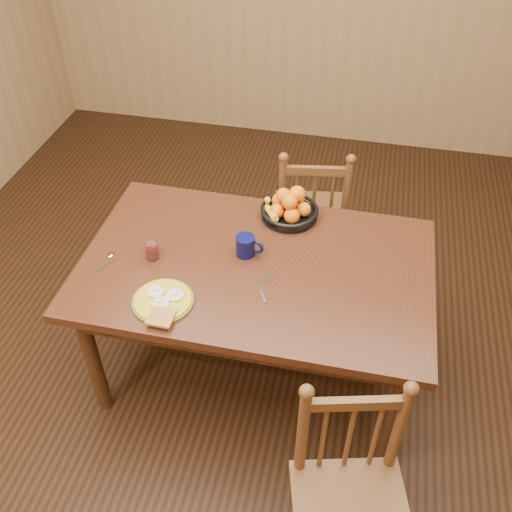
% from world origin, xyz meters
% --- Properties ---
extents(room, '(4.52, 5.02, 2.72)m').
position_xyz_m(room, '(0.00, 0.00, 1.35)').
color(room, black).
rests_on(room, ground).
extents(dining_table, '(1.60, 1.00, 0.75)m').
position_xyz_m(dining_table, '(0.00, 0.00, 0.67)').
color(dining_table, black).
rests_on(dining_table, ground).
extents(chair_far, '(0.48, 0.47, 0.93)m').
position_xyz_m(chair_far, '(0.16, 0.80, 0.45)').
color(chair_far, '#472A15').
rests_on(chair_far, ground).
extents(chair_near, '(0.51, 0.50, 0.93)m').
position_xyz_m(chair_near, '(0.54, -0.86, 0.45)').
color(chair_near, '#472A15').
rests_on(chair_near, ground).
extents(breakfast_plate, '(0.26, 0.29, 0.04)m').
position_xyz_m(breakfast_plate, '(-0.33, -0.32, 0.76)').
color(breakfast_plate, '#59601E').
rests_on(breakfast_plate, dining_table).
extents(fork, '(0.07, 0.18, 0.00)m').
position_xyz_m(fork, '(0.06, -0.14, 0.75)').
color(fork, silver).
rests_on(fork, dining_table).
extents(spoon, '(0.07, 0.15, 0.01)m').
position_xyz_m(spoon, '(-0.67, -0.11, 0.75)').
color(spoon, silver).
rests_on(spoon, dining_table).
extents(coffee_mug, '(0.13, 0.09, 0.10)m').
position_xyz_m(coffee_mug, '(-0.06, 0.06, 0.80)').
color(coffee_mug, '#0A0C3B').
rests_on(coffee_mug, dining_table).
extents(juice_glass, '(0.06, 0.06, 0.09)m').
position_xyz_m(juice_glass, '(-0.48, -0.06, 0.79)').
color(juice_glass, silver).
rests_on(juice_glass, dining_table).
extents(fruit_bowl, '(0.29, 0.29, 0.17)m').
position_xyz_m(fruit_bowl, '(0.09, 0.38, 0.81)').
color(fruit_bowl, black).
rests_on(fruit_bowl, dining_table).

